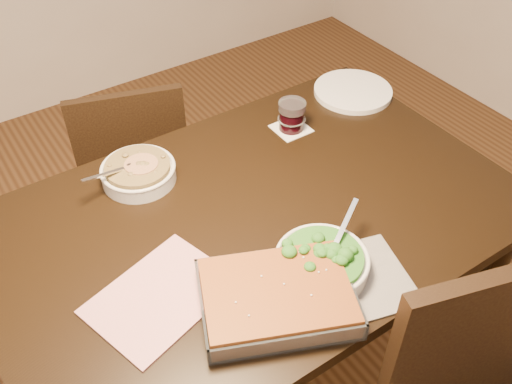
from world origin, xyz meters
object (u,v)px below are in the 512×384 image
(stew_bowl, at_px, (138,172))
(chair_far, at_px, (134,163))
(baking_dish, at_px, (277,297))
(table, at_px, (256,237))
(wine_tumbler, at_px, (292,115))
(dinner_plate, at_px, (353,91))
(broccoli_bowl, at_px, (322,262))

(stew_bowl, bearing_deg, chair_far, 72.33)
(baking_dish, distance_m, chair_far, 1.05)
(table, bearing_deg, wine_tumbler, 39.84)
(table, distance_m, dinner_plate, 0.68)
(broccoli_bowl, relative_size, baking_dish, 0.59)
(baking_dish, bearing_deg, stew_bowl, 120.36)
(broccoli_bowl, height_order, chair_far, broccoli_bowl)
(dinner_plate, bearing_deg, stew_bowl, -179.76)
(baking_dish, bearing_deg, dinner_plate, 61.71)
(chair_far, bearing_deg, baking_dish, 103.74)
(stew_bowl, relative_size, baking_dish, 0.56)
(wine_tumbler, bearing_deg, baking_dish, -129.30)
(wine_tumbler, xyz_separation_m, dinner_plate, (0.30, 0.05, -0.04))
(wine_tumbler, height_order, dinner_plate, wine_tumbler)
(table, distance_m, chair_far, 0.75)
(broccoli_bowl, distance_m, wine_tumbler, 0.58)
(chair_far, bearing_deg, wine_tumbler, 145.21)
(wine_tumbler, bearing_deg, table, -140.16)
(stew_bowl, height_order, chair_far, stew_bowl)
(table, distance_m, baking_dish, 0.33)
(table, xyz_separation_m, wine_tumbler, (0.30, 0.25, 0.15))
(stew_bowl, xyz_separation_m, baking_dish, (0.07, -0.57, 0.00))
(wine_tumbler, relative_size, chair_far, 0.12)
(stew_bowl, xyz_separation_m, chair_far, (0.14, 0.43, -0.32))
(chair_far, bearing_deg, dinner_plate, 164.82)
(broccoli_bowl, height_order, dinner_plate, broccoli_bowl)
(dinner_plate, bearing_deg, broccoli_bowl, -136.50)
(broccoli_bowl, bearing_deg, chair_far, 94.67)
(table, height_order, baking_dish, baking_dish)
(table, height_order, wine_tumbler, wine_tumbler)
(broccoli_bowl, distance_m, baking_dish, 0.15)
(stew_bowl, xyz_separation_m, broccoli_bowl, (0.22, -0.55, 0.00))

